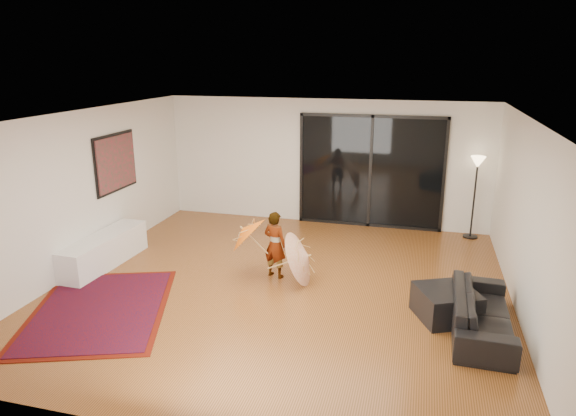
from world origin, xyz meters
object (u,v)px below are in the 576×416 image
(media_console, at_px, (104,251))
(ottoman, at_px, (446,304))
(sofa, at_px, (482,312))
(child, at_px, (275,245))

(media_console, distance_m, ottoman, 5.78)
(media_console, xyz_separation_m, sofa, (6.20, -0.71, 0.00))
(sofa, bearing_deg, media_console, 85.02)
(sofa, height_order, ottoman, sofa)
(sofa, distance_m, child, 3.33)
(child, bearing_deg, sofa, 179.57)
(media_console, relative_size, ottoman, 2.60)
(sofa, xyz_separation_m, ottoman, (-0.44, 0.26, -0.06))
(media_console, bearing_deg, child, 7.97)
(media_console, bearing_deg, ottoman, -2.33)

